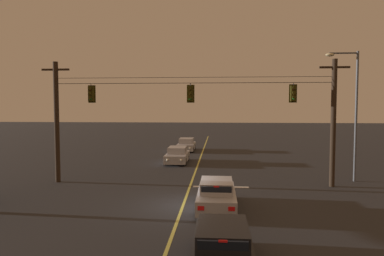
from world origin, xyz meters
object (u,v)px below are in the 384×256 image
object	(u,v)px
traffic_light_centre	(294,93)
car_waiting_second_near	(222,248)
traffic_light_left_inner	(190,94)
traffic_light_leftmost	(91,94)
car_waiting_near_lane	(217,195)
car_oncoming_lead	(177,155)
street_lamp_corner	(352,104)
car_oncoming_trailing	(186,145)

from	to	relation	value
traffic_light_centre	car_waiting_second_near	bearing A→B (deg)	-111.09
traffic_light_left_inner	car_waiting_second_near	xyz separation A→B (m)	(1.90, -11.43, -5.08)
traffic_light_leftmost	car_waiting_near_lane	world-z (taller)	traffic_light_leftmost
traffic_light_centre	car_oncoming_lead	xyz separation A→B (m)	(-8.15, 8.40, -5.08)
traffic_light_left_inner	car_waiting_near_lane	distance (m)	7.39
traffic_light_centre	car_waiting_near_lane	world-z (taller)	traffic_light_centre
traffic_light_leftmost	street_lamp_corner	world-z (taller)	street_lamp_corner
traffic_light_centre	street_lamp_corner	bearing A→B (deg)	22.69
car_waiting_near_lane	street_lamp_corner	distance (m)	11.90
car_waiting_near_lane	car_waiting_second_near	distance (m)	6.33
traffic_light_leftmost	car_waiting_second_near	bearing A→B (deg)	-54.11
traffic_light_leftmost	car_oncoming_lead	size ratio (longest dim) A/B	0.28
car_waiting_near_lane	car_oncoming_trailing	distance (m)	22.11
traffic_light_leftmost	car_oncoming_trailing	xyz separation A→B (m)	(4.55, 16.73, -5.08)
car_oncoming_trailing	traffic_light_centre	bearing A→B (deg)	-64.08
car_waiting_near_lane	traffic_light_centre	bearing A→B (deg)	47.78
traffic_light_leftmost	traffic_light_left_inner	size ratio (longest dim) A/B	1.00
traffic_light_left_inner	car_waiting_near_lane	size ratio (longest dim) A/B	0.28
car_oncoming_trailing	traffic_light_left_inner	bearing A→B (deg)	-83.79
traffic_light_leftmost	traffic_light_left_inner	world-z (taller)	same
traffic_light_leftmost	traffic_light_centre	distance (m)	12.68
car_waiting_near_lane	car_oncoming_lead	world-z (taller)	same
car_waiting_near_lane	car_oncoming_lead	size ratio (longest dim) A/B	0.98
traffic_light_centre	car_waiting_near_lane	distance (m)	8.56
traffic_light_leftmost	street_lamp_corner	xyz separation A→B (m)	(16.76, 1.71, -0.66)
traffic_light_left_inner	car_oncoming_trailing	distance (m)	17.58
traffic_light_left_inner	traffic_light_centre	size ratio (longest dim) A/B	1.00
traffic_light_left_inner	car_oncoming_trailing	size ratio (longest dim) A/B	0.28
traffic_light_leftmost	car_waiting_second_near	distance (m)	14.99
car_waiting_near_lane	car_oncoming_trailing	xyz separation A→B (m)	(-3.50, 21.83, -0.00)
car_waiting_near_lane	street_lamp_corner	xyz separation A→B (m)	(8.71, 6.81, 4.41)
traffic_light_centre	car_waiting_second_near	world-z (taller)	traffic_light_centre
traffic_light_left_inner	car_waiting_near_lane	world-z (taller)	traffic_light_left_inner
street_lamp_corner	car_waiting_second_near	bearing A→B (deg)	-122.88
car_waiting_near_lane	car_oncoming_trailing	size ratio (longest dim) A/B	0.98
traffic_light_leftmost	street_lamp_corner	size ratio (longest dim) A/B	0.14
car_oncoming_trailing	street_lamp_corner	bearing A→B (deg)	-50.89
car_waiting_second_near	car_waiting_near_lane	bearing A→B (deg)	92.01
car_waiting_near_lane	car_oncoming_trailing	world-z (taller)	same
car_waiting_second_near	street_lamp_corner	bearing A→B (deg)	57.12
car_oncoming_lead	car_oncoming_trailing	size ratio (longest dim) A/B	1.00
car_waiting_second_near	traffic_light_leftmost	bearing A→B (deg)	125.89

